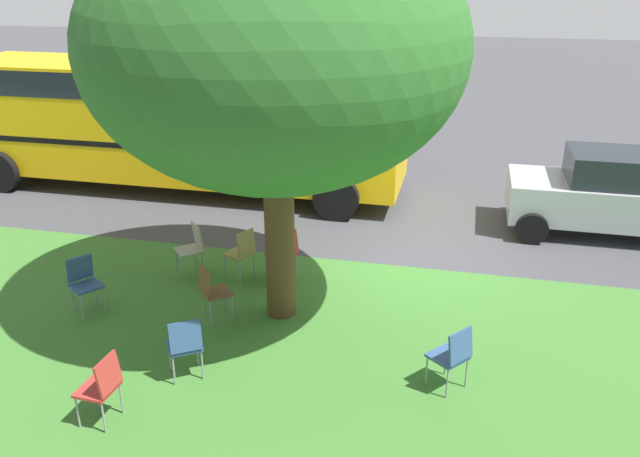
# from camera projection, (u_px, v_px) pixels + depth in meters

# --- Properties ---
(ground) EXTENTS (80.00, 80.00, 0.00)m
(ground) POSITION_uv_depth(u_px,v_px,m) (404.00, 262.00, 11.53)
(ground) COLOR #424247
(grass_verge) EXTENTS (48.00, 6.00, 0.01)m
(grass_verge) POSITION_uv_depth(u_px,v_px,m) (378.00, 361.00, 8.65)
(grass_verge) COLOR #3D752D
(grass_verge) RESTS_ON ground
(street_tree) EXTENTS (5.07, 5.07, 5.82)m
(street_tree) POSITION_uv_depth(u_px,v_px,m) (275.00, 49.00, 8.35)
(street_tree) COLOR brown
(street_tree) RESTS_ON ground
(chair_0) EXTENTS (0.59, 0.58, 0.88)m
(chair_0) POSITION_uv_depth(u_px,v_px,m) (453.00, 354.00, 7.89)
(chair_0) COLOR #335184
(chair_0) RESTS_ON ground
(chair_1) EXTENTS (0.55, 0.54, 0.88)m
(chair_1) POSITION_uv_depth(u_px,v_px,m) (242.00, 250.00, 10.73)
(chair_1) COLOR olive
(chair_1) RESTS_ON ground
(chair_2) EXTENTS (0.45, 0.44, 0.88)m
(chair_2) POSITION_uv_depth(u_px,v_px,m) (102.00, 384.00, 7.31)
(chair_2) COLOR #B7332D
(chair_2) RESTS_ON ground
(chair_3) EXTENTS (0.59, 0.59, 0.88)m
(chair_3) POSITION_uv_depth(u_px,v_px,m) (192.00, 245.00, 10.93)
(chair_3) COLOR #ADA393
(chair_3) RESTS_ON ground
(chair_4) EXTENTS (0.57, 0.56, 0.88)m
(chair_4) POSITION_uv_depth(u_px,v_px,m) (284.00, 251.00, 10.72)
(chair_4) COLOR #B7332D
(chair_4) RESTS_ON ground
(chair_5) EXTENTS (0.58, 0.58, 0.88)m
(chair_5) POSITION_uv_depth(u_px,v_px,m) (84.00, 280.00, 9.73)
(chair_5) COLOR #335184
(chair_5) RESTS_ON ground
(chair_6) EXTENTS (0.57, 0.58, 0.88)m
(chair_6) POSITION_uv_depth(u_px,v_px,m) (185.00, 343.00, 8.10)
(chair_6) COLOR #335184
(chair_6) RESTS_ON ground
(chair_7) EXTENTS (0.59, 0.59, 0.88)m
(chair_7) POSITION_uv_depth(u_px,v_px,m) (212.00, 289.00, 9.47)
(chair_7) COLOR brown
(chair_7) RESTS_ON ground
(parked_car) EXTENTS (3.70, 1.92, 1.65)m
(parked_car) POSITION_uv_depth(u_px,v_px,m) (610.00, 193.00, 12.46)
(parked_car) COLOR #ADB2B7
(parked_car) RESTS_ON ground
(school_bus) EXTENTS (10.40, 2.80, 2.88)m
(school_bus) POSITION_uv_depth(u_px,v_px,m) (178.00, 114.00, 14.75)
(school_bus) COLOR yellow
(school_bus) RESTS_ON ground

